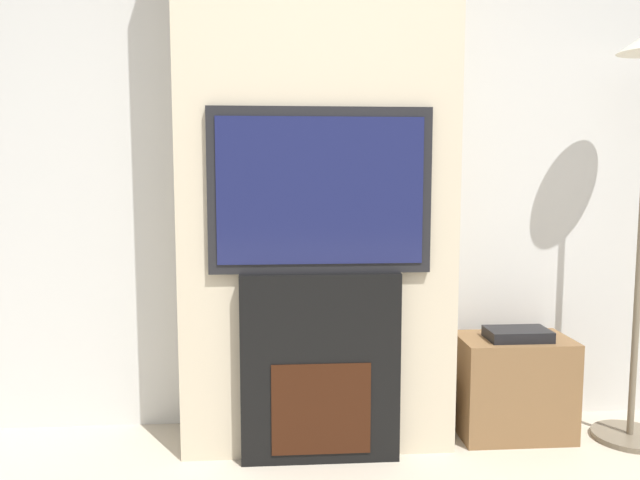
# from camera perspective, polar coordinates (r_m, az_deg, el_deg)

# --- Properties ---
(wall_back) EXTENTS (6.00, 0.06, 2.70)m
(wall_back) POSITION_cam_1_polar(r_m,az_deg,el_deg) (3.06, -0.61, 8.18)
(wall_back) COLOR silver
(wall_back) RESTS_ON ground_plane
(chimney_breast) EXTENTS (1.21, 0.42, 2.70)m
(chimney_breast) POSITION_cam_1_polar(r_m,az_deg,el_deg) (2.83, -0.31, 8.33)
(chimney_breast) COLOR beige
(chimney_breast) RESTS_ON ground_plane
(fireplace) EXTENTS (0.68, 0.15, 0.82)m
(fireplace) POSITION_cam_1_polar(r_m,az_deg,el_deg) (2.75, 0.00, -11.53)
(fireplace) COLOR black
(fireplace) RESTS_ON ground_plane
(television) EXTENTS (0.93, 0.07, 0.69)m
(television) POSITION_cam_1_polar(r_m,az_deg,el_deg) (2.61, 0.01, 4.52)
(television) COLOR black
(television) RESTS_ON fireplace
(media_stand) EXTENTS (0.52, 0.32, 0.52)m
(media_stand) POSITION_cam_1_polar(r_m,az_deg,el_deg) (3.16, 17.25, -12.52)
(media_stand) COLOR brown
(media_stand) RESTS_ON ground_plane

